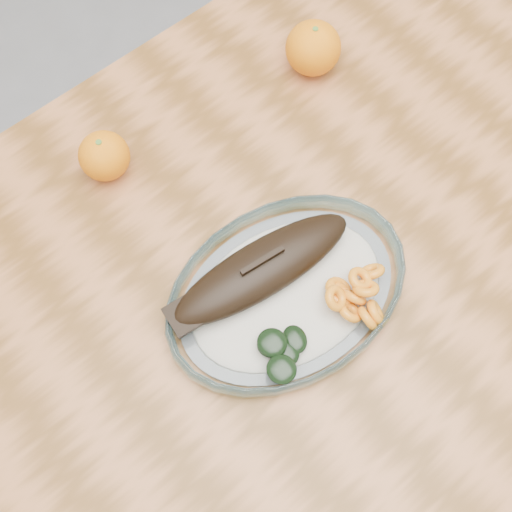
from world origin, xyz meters
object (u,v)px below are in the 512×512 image
at_px(dining_table, 310,261).
at_px(orange_left, 104,156).
at_px(plated_meal, 286,290).
at_px(orange_right, 313,48).

height_order(dining_table, orange_left, orange_left).
bearing_deg(dining_table, orange_left, 121.32).
bearing_deg(dining_table, plated_meal, -155.43).
bearing_deg(orange_left, orange_right, -8.06).
relative_size(dining_table, plated_meal, 1.88).
relative_size(orange_left, orange_right, 0.86).
relative_size(plated_meal, orange_right, 8.01).
relative_size(dining_table, orange_right, 15.05).
distance_m(orange_left, orange_right, 0.33).
height_order(plated_meal, orange_right, same).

